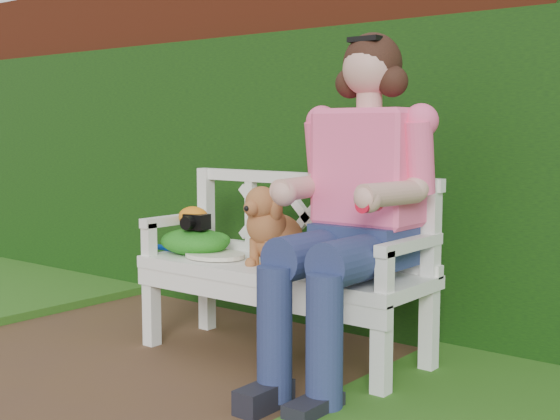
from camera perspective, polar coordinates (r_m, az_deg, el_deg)
The scene contains 10 objects.
ground at distance 3.56m, azimuth -17.57°, elevation -12.82°, with size 60.00×60.00×0.00m, color #523820.
brick_wall at distance 4.69m, azimuth 1.66°, elevation 5.71°, with size 10.00×0.30×2.20m, color maroon.
ivy_hedge at distance 4.52m, azimuth -0.02°, elevation 2.53°, with size 10.00×0.18×1.70m, color #18480C.
garden_bench at distance 3.71m, azimuth 0.00°, elevation -7.86°, with size 1.58×0.60×0.48m, color white, non-canonical shape.
seated_woman at distance 3.32m, azimuth 6.20°, elevation 0.42°, with size 0.68×0.91×1.62m, color #F22B46, non-canonical shape.
dog at distance 3.66m, azimuth -0.48°, elevation -1.08°, with size 0.26×0.36×0.39m, color olive, non-canonical shape.
tennis_racket at distance 3.88m, azimuth -5.31°, elevation -3.39°, with size 0.64×0.27×0.03m, color white, non-canonical shape.
green_bag at distance 4.00m, azimuth -6.54°, elevation -2.36°, with size 0.40×0.31×0.14m, color #217B28, non-canonical shape.
camera_item at distance 3.94m, azimuth -6.36°, elevation -0.89°, with size 0.12×0.09×0.08m, color black.
baseball_glove at distance 4.00m, azimuth -6.62°, elevation -0.54°, with size 0.18×0.13×0.11m, color orange.
Camera 1 is at (2.81, -1.85, 1.14)m, focal length 48.00 mm.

